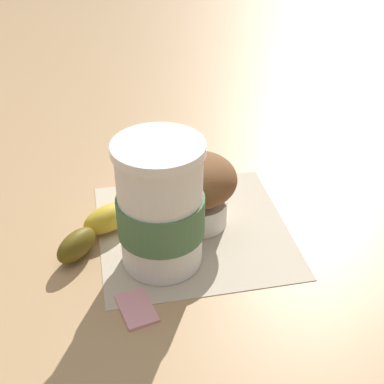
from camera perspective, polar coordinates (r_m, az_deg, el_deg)
The scene contains 6 objects.
ground_plane at distance 0.65m, azimuth 0.00°, elevation -4.06°, with size 3.00×3.00×0.00m, color tan.
paper_napkin at distance 0.65m, azimuth 0.00°, elevation -4.00°, with size 0.22×0.22×0.00m, color beige.
coffee_cup at distance 0.56m, azimuth -3.52°, elevation -1.64°, with size 0.09×0.09×0.15m.
muffin at distance 0.63m, azimuth 0.63°, elevation 0.49°, with size 0.09×0.09×0.09m.
banana at distance 0.65m, azimuth -6.52°, elevation -2.22°, with size 0.15×0.18×0.03m.
sugar_packet at distance 0.55m, azimuth -6.10°, elevation -12.12°, with size 0.05×0.03×0.01m, color pink.
Camera 1 is at (-0.51, -0.00, 0.40)m, focal length 50.00 mm.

